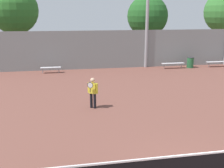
{
  "coord_description": "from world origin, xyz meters",
  "views": [
    {
      "loc": [
        -3.71,
        -5.81,
        4.73
      ],
      "look_at": [
        -1.21,
        8.15,
        0.91
      ],
      "focal_mm": 42.0,
      "sensor_mm": 36.0,
      "label": 1
    }
  ],
  "objects_px": {
    "tennis_player": "(93,91)",
    "trash_bin": "(190,62)",
    "bench_courtside_far": "(51,68)",
    "bench_courtside_near": "(173,64)",
    "bench_adjacent_court": "(217,62)",
    "tree_green_tall": "(14,10)",
    "tree_green_broad": "(148,16)",
    "light_pole_far_right": "(148,1)"
  },
  "relations": [
    {
      "from": "bench_courtside_near",
      "to": "trash_bin",
      "type": "relative_size",
      "value": 2.15
    },
    {
      "from": "light_pole_far_right",
      "to": "tree_green_tall",
      "type": "distance_m",
      "value": 13.35
    },
    {
      "from": "tree_green_tall",
      "to": "bench_courtside_far",
      "type": "bearing_deg",
      "value": -62.16
    },
    {
      "from": "trash_bin",
      "to": "tree_green_broad",
      "type": "relative_size",
      "value": 0.14
    },
    {
      "from": "tennis_player",
      "to": "bench_courtside_near",
      "type": "relative_size",
      "value": 0.78
    },
    {
      "from": "bench_courtside_near",
      "to": "bench_adjacent_court",
      "type": "bearing_deg",
      "value": 0.0
    },
    {
      "from": "bench_courtside_far",
      "to": "tree_green_tall",
      "type": "xyz_separation_m",
      "value": [
        -3.6,
        6.82,
        4.62
      ]
    },
    {
      "from": "bench_courtside_far",
      "to": "tree_green_broad",
      "type": "bearing_deg",
      "value": 36.75
    },
    {
      "from": "tree_green_broad",
      "to": "bench_courtside_far",
      "type": "bearing_deg",
      "value": -143.25
    },
    {
      "from": "bench_courtside_far",
      "to": "tennis_player",
      "type": "bearing_deg",
      "value": -74.02
    },
    {
      "from": "bench_adjacent_court",
      "to": "light_pole_far_right",
      "type": "xyz_separation_m",
      "value": [
        -6.5,
        1.08,
        5.34
      ]
    },
    {
      "from": "tennis_player",
      "to": "trash_bin",
      "type": "relative_size",
      "value": 1.68
    },
    {
      "from": "light_pole_far_right",
      "to": "trash_bin",
      "type": "xyz_separation_m",
      "value": [
        3.86,
        -1.01,
        -5.3
      ]
    },
    {
      "from": "tree_green_broad",
      "to": "light_pole_far_right",
      "type": "bearing_deg",
      "value": -107.87
    },
    {
      "from": "tennis_player",
      "to": "tree_green_tall",
      "type": "relative_size",
      "value": 0.21
    },
    {
      "from": "bench_courtside_near",
      "to": "trash_bin",
      "type": "xyz_separation_m",
      "value": [
        1.67,
        0.06,
        0.04
      ]
    },
    {
      "from": "trash_bin",
      "to": "bench_adjacent_court",
      "type": "bearing_deg",
      "value": -1.36
    },
    {
      "from": "trash_bin",
      "to": "tree_green_tall",
      "type": "height_order",
      "value": "tree_green_tall"
    },
    {
      "from": "tennis_player",
      "to": "light_pole_far_right",
      "type": "distance_m",
      "value": 12.51
    },
    {
      "from": "bench_adjacent_court",
      "to": "light_pole_far_right",
      "type": "bearing_deg",
      "value": 170.59
    },
    {
      "from": "tennis_player",
      "to": "tree_green_tall",
      "type": "distance_m",
      "value": 17.3
    },
    {
      "from": "bench_courtside_far",
      "to": "trash_bin",
      "type": "distance_m",
      "value": 12.28
    },
    {
      "from": "bench_courtside_far",
      "to": "bench_adjacent_court",
      "type": "relative_size",
      "value": 0.77
    },
    {
      "from": "tennis_player",
      "to": "light_pole_far_right",
      "type": "height_order",
      "value": "light_pole_far_right"
    },
    {
      "from": "bench_courtside_far",
      "to": "bench_adjacent_court",
      "type": "bearing_deg",
      "value": 0.0
    },
    {
      "from": "bench_courtside_near",
      "to": "tree_green_broad",
      "type": "height_order",
      "value": "tree_green_broad"
    },
    {
      "from": "tree_green_broad",
      "to": "bench_courtside_near",
      "type": "bearing_deg",
      "value": -90.21
    },
    {
      "from": "bench_adjacent_court",
      "to": "trash_bin",
      "type": "bearing_deg",
      "value": 178.64
    },
    {
      "from": "tree_green_tall",
      "to": "tree_green_broad",
      "type": "height_order",
      "value": "tree_green_tall"
    },
    {
      "from": "tree_green_tall",
      "to": "tree_green_broad",
      "type": "xyz_separation_m",
      "value": [
        14.24,
        1.13,
        -0.62
      ]
    },
    {
      "from": "bench_adjacent_court",
      "to": "tree_green_tall",
      "type": "bearing_deg",
      "value": 159.8
    },
    {
      "from": "tennis_player",
      "to": "tree_green_tall",
      "type": "height_order",
      "value": "tree_green_tall"
    },
    {
      "from": "bench_courtside_far",
      "to": "tree_green_tall",
      "type": "relative_size",
      "value": 0.22
    },
    {
      "from": "light_pole_far_right",
      "to": "trash_bin",
      "type": "bearing_deg",
      "value": -14.75
    },
    {
      "from": "bench_courtside_far",
      "to": "trash_bin",
      "type": "xyz_separation_m",
      "value": [
        12.28,
        0.06,
        0.04
      ]
    },
    {
      "from": "bench_courtside_far",
      "to": "tree_green_tall",
      "type": "height_order",
      "value": "tree_green_tall"
    },
    {
      "from": "tennis_player",
      "to": "bench_courtside_near",
      "type": "bearing_deg",
      "value": 80.61
    },
    {
      "from": "tennis_player",
      "to": "bench_courtside_near",
      "type": "distance_m",
      "value": 11.98
    },
    {
      "from": "bench_courtside_near",
      "to": "bench_adjacent_court",
      "type": "height_order",
      "value": "same"
    },
    {
      "from": "tree_green_tall",
      "to": "bench_courtside_near",
      "type": "bearing_deg",
      "value": -25.62
    },
    {
      "from": "tree_green_broad",
      "to": "tennis_player",
      "type": "bearing_deg",
      "value": -115.82
    },
    {
      "from": "bench_adjacent_court",
      "to": "trash_bin",
      "type": "relative_size",
      "value": 2.22
    }
  ]
}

